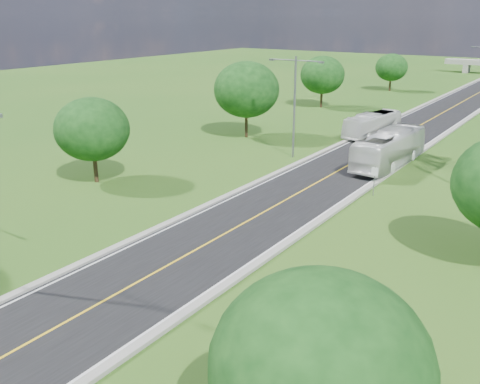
# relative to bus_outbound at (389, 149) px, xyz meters

# --- Properties ---
(ground) EXTENTS (260.00, 260.00, 0.00)m
(ground) POSITION_rel_bus_outbound_xyz_m (-3.20, 12.89, -1.73)
(ground) COLOR #275718
(ground) RESTS_ON ground
(road) EXTENTS (8.00, 150.00, 0.06)m
(road) POSITION_rel_bus_outbound_xyz_m (-3.20, 18.89, -1.70)
(road) COLOR black
(road) RESTS_ON ground
(curb_left) EXTENTS (0.50, 150.00, 0.22)m
(curb_left) POSITION_rel_bus_outbound_xyz_m (-7.45, 18.89, -1.62)
(curb_left) COLOR gray
(curb_left) RESTS_ON ground
(curb_right) EXTENTS (0.50, 150.00, 0.22)m
(curb_right) POSITION_rel_bus_outbound_xyz_m (1.05, 18.89, -1.62)
(curb_right) COLOR gray
(curb_right) RESTS_ON ground
(speed_limit_sign) EXTENTS (0.55, 0.09, 2.40)m
(speed_limit_sign) POSITION_rel_bus_outbound_xyz_m (2.00, -9.13, -0.13)
(speed_limit_sign) COLOR slate
(speed_limit_sign) RESTS_ON ground
(streetlight_mid_left) EXTENTS (5.90, 0.25, 10.00)m
(streetlight_mid_left) POSITION_rel_bus_outbound_xyz_m (-9.20, -2.11, 4.21)
(streetlight_mid_left) COLOR slate
(streetlight_mid_left) RESTS_ON ground
(tree_lb) EXTENTS (6.30, 6.30, 7.33)m
(tree_lb) POSITION_rel_bus_outbound_xyz_m (-19.20, -19.11, 2.91)
(tree_lb) COLOR black
(tree_lb) RESTS_ON ground
(tree_lc) EXTENTS (7.56, 7.56, 8.79)m
(tree_lc) POSITION_rel_bus_outbound_xyz_m (-18.20, 2.89, 3.84)
(tree_lc) COLOR black
(tree_lc) RESTS_ON ground
(tree_ld) EXTENTS (6.72, 6.72, 7.82)m
(tree_ld) POSITION_rel_bus_outbound_xyz_m (-20.20, 26.89, 3.22)
(tree_ld) COLOR black
(tree_ld) RESTS_ON ground
(tree_le) EXTENTS (5.88, 5.88, 6.84)m
(tree_le) POSITION_rel_bus_outbound_xyz_m (-17.70, 50.89, 2.60)
(tree_le) COLOR black
(tree_le) RESTS_ON ground
(tree_ra) EXTENTS (6.30, 6.30, 7.33)m
(tree_ra) POSITION_rel_bus_outbound_xyz_m (10.80, -37.11, 2.91)
(tree_ra) COLOR black
(tree_ra) RESTS_ON ground
(bus_outbound) EXTENTS (3.26, 12.11, 3.35)m
(bus_outbound) POSITION_rel_bus_outbound_xyz_m (0.00, 0.00, 0.00)
(bus_outbound) COLOR silver
(bus_outbound) RESTS_ON road
(bus_inbound) EXTENTS (3.81, 10.04, 2.73)m
(bus_inbound) POSITION_rel_bus_outbound_xyz_m (-6.15, 11.72, -0.31)
(bus_inbound) COLOR white
(bus_inbound) RESTS_ON road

